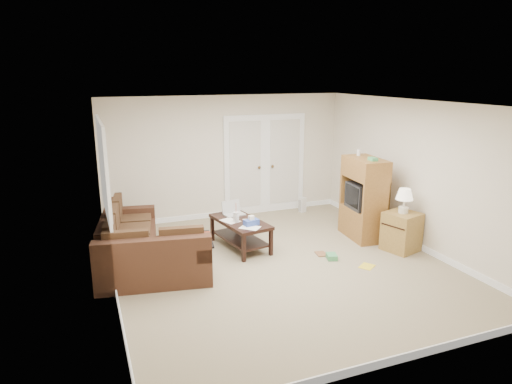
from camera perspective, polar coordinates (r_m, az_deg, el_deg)
name	(u,v)px	position (r m, az deg, el deg)	size (l,w,h in m)	color
floor	(280,265)	(7.27, 3.02, -9.06)	(5.50, 5.50, 0.00)	gray
ceiling	(282,103)	(6.67, 3.31, 11.02)	(5.00, 5.50, 0.02)	white
wall_left	(107,204)	(6.29, -18.10, -1.49)	(0.02, 5.50, 2.50)	beige
wall_right	(416,175)	(8.19, 19.34, 2.05)	(0.02, 5.50, 2.50)	beige
wall_back	(226,157)	(9.38, -3.77, 4.37)	(5.00, 0.02, 2.50)	beige
wall_front	(399,253)	(4.62, 17.43, -7.28)	(5.00, 0.02, 2.50)	beige
baseboards	(280,262)	(7.25, 3.03, -8.70)	(5.00, 5.50, 0.10)	silver
french_doors	(265,165)	(9.67, 1.13, 3.42)	(1.80, 0.05, 2.13)	silver
window_left	(104,168)	(7.20, -18.50, 2.91)	(0.05, 1.92, 1.42)	silver
sectional_sofa	(139,248)	(7.32, -14.38, -6.84)	(1.74, 2.67, 0.75)	#46291B
coffee_table	(240,232)	(7.86, -2.01, -5.06)	(0.81, 1.30, 0.83)	black
tv_armoire	(363,198)	(8.42, 13.28, -0.74)	(0.59, 0.96, 1.58)	brown
side_cabinet	(402,228)	(8.07, 17.75, -4.35)	(0.63, 0.63, 1.08)	olive
space_heater	(303,205)	(9.91, 5.85, -1.60)	(0.13, 0.11, 0.32)	silver
floor_magazine	(367,266)	(7.40, 13.70, -9.02)	(0.25, 0.20, 0.01)	yellow
floor_greenbox	(332,257)	(7.55, 9.44, -7.96)	(0.15, 0.21, 0.08)	#439359
floor_book	(316,254)	(7.69, 7.56, -7.73)	(0.16, 0.22, 0.02)	brown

